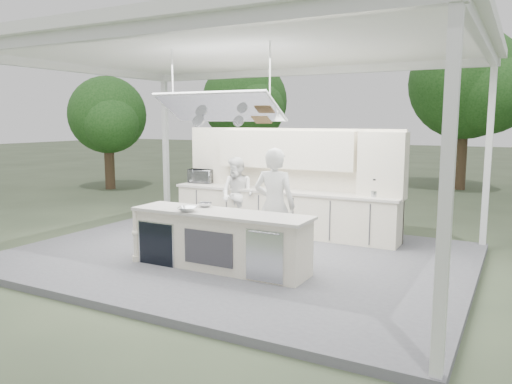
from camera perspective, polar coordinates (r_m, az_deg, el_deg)
The scene contains 12 objects.
ground at distance 9.23m, azimuth -2.11°, elevation -7.78°, with size 90.00×90.00×0.00m, color #4B573C.
stage_deck at distance 9.22m, azimuth -2.11°, elevation -7.42°, with size 8.00×6.00×0.12m, color #5B5B60.
tent at distance 8.94m, azimuth -2.26°, elevation 15.71°, with size 8.20×6.20×3.86m.
demo_island at distance 8.24m, azimuth -4.27°, elevation -5.48°, with size 3.10×0.79×0.95m.
back_counter at distance 10.74m, azimuth 3.00°, elevation -2.23°, with size 5.08×0.72×0.95m.
back_wall_unit at distance 10.62m, azimuth 5.71°, elevation 2.94°, with size 5.05×0.48×2.25m.
tree_cluster at distance 18.05m, azimuth 13.49°, elevation 10.37°, with size 19.55×9.40×5.85m.
head_chef at distance 8.43m, azimuth 2.12°, elevation -1.61°, with size 0.72×0.47×1.97m, color silver.
sous_chef at distance 10.79m, azimuth -2.13°, elevation -0.34°, with size 0.80×0.62×1.64m, color white.
toaster_oven at distance 11.89m, azimuth -6.24°, elevation 1.84°, with size 0.59×0.40×0.32m, color #ACAFB3.
bowl_large at distance 8.19m, azimuth -7.83°, elevation -1.96°, with size 0.31×0.31×0.08m, color silver.
bowl_small at distance 8.59m, azimuth -5.85°, elevation -1.46°, with size 0.24×0.24×0.07m, color #B0B2B7.
Camera 1 is at (4.49, -7.66, 2.55)m, focal length 35.00 mm.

